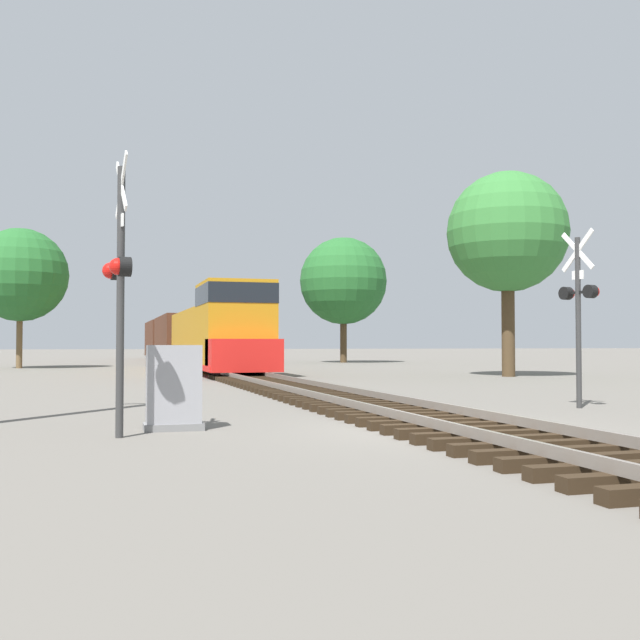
{
  "coord_description": "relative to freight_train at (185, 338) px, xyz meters",
  "views": [
    {
      "loc": [
        -5.57,
        -11.41,
        1.44
      ],
      "look_at": [
        0.56,
        9.53,
        2.14
      ],
      "focal_mm": 42.0,
      "sensor_mm": 36.0,
      "label": 1
    }
  ],
  "objects": [
    {
      "name": "ground_plane",
      "position": [
        0.0,
        -41.01,
        -1.83
      ],
      "size": [
        400.0,
        400.0,
        0.0
      ],
      "primitive_type": "plane",
      "color": "#666059"
    },
    {
      "name": "rail_track_bed",
      "position": [
        0.0,
        -41.01,
        -1.7
      ],
      "size": [
        2.6,
        160.0,
        0.31
      ],
      "color": "black",
      "rests_on": "ground"
    },
    {
      "name": "freight_train",
      "position": [
        0.0,
        0.0,
        0.0
      ],
      "size": [
        2.96,
        48.26,
        4.12
      ],
      "color": "#B77A14",
      "rests_on": "ground"
    },
    {
      "name": "crossing_signal_near",
      "position": [
        -5.32,
        -40.5,
        0.64
      ],
      "size": [
        0.44,
        1.01,
        4.36
      ],
      "rotation": [
        0.0,
        0.0,
        -1.43
      ],
      "color": "#333333",
      "rests_on": "ground"
    },
    {
      "name": "crossing_signal_far",
      "position": [
        4.76,
        -37.91,
        0.55
      ],
      "size": [
        0.5,
        1.01,
        4.01
      ],
      "rotation": [
        0.0,
        0.0,
        1.79
      ],
      "color": "#333333",
      "rests_on": "ground"
    },
    {
      "name": "relay_cabinet",
      "position": [
        -4.4,
        -39.7,
        -1.13
      ],
      "size": [
        0.98,
        0.55,
        1.42
      ],
      "color": "slate",
      "rests_on": "ground"
    },
    {
      "name": "tree_far_right",
      "position": [
        11.66,
        -23.11,
        4.53
      ],
      "size": [
        5.34,
        5.34,
        9.07
      ],
      "color": "#473521",
      "rests_on": "ground"
    },
    {
      "name": "tree_mid_background",
      "position": [
        -10.23,
        -5.05,
        3.69
      ],
      "size": [
        5.54,
        5.54,
        8.3
      ],
      "color": "brown",
      "rests_on": "ground"
    },
    {
      "name": "tree_deep_background",
      "position": [
        12.37,
        2.43,
        4.47
      ],
      "size": [
        6.73,
        6.73,
        9.68
      ],
      "color": "#473521",
      "rests_on": "ground"
    }
  ]
}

